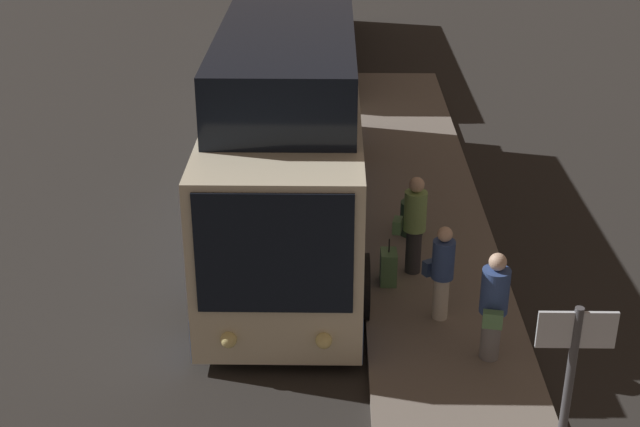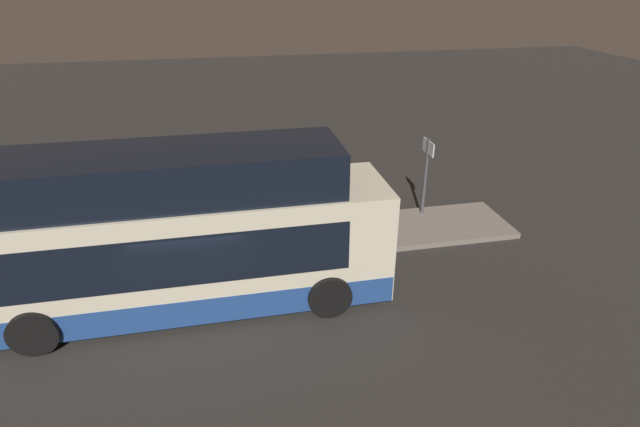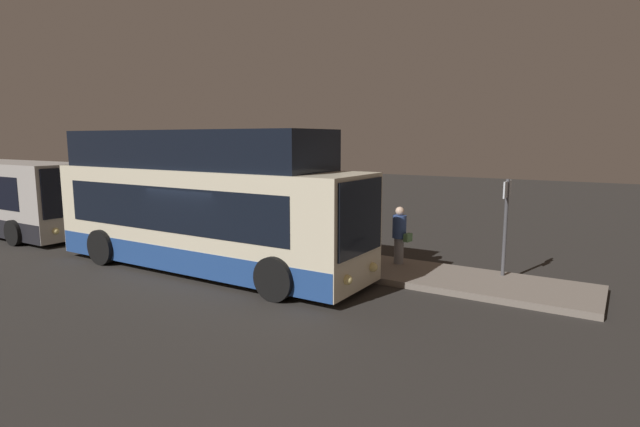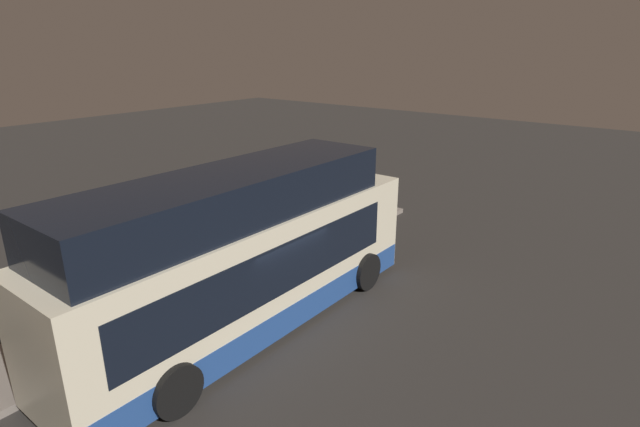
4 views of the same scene
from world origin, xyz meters
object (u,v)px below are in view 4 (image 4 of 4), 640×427
passenger_with_bags (287,212)px  trash_bin (216,272)px  sign_post (329,174)px  passenger_waiting (278,226)px  passenger_boarding (253,238)px  suitcase (273,257)px  bus_lead (245,260)px

passenger_with_bags → trash_bin: passenger_with_bags is taller
passenger_with_bags → sign_post: (2.92, 0.28, 0.78)m
passenger_waiting → passenger_with_bags: (1.11, 0.61, 0.06)m
sign_post → trash_bin: (-6.96, -1.11, -1.37)m
passenger_boarding → passenger_with_bags: size_ratio=1.03×
passenger_boarding → trash_bin: bearing=7.4°
passenger_waiting → suitcase: bearing=93.7°
passenger_with_bags → suitcase: bearing=-47.5°
bus_lead → sign_post: 8.58m
sign_post → passenger_boarding: bearing=-167.6°
passenger_waiting → trash_bin: 2.98m
passenger_with_bags → suitcase: (-2.19, -1.36, -0.62)m
sign_post → passenger_with_bags: bearing=-174.5°
passenger_boarding → bus_lead: bearing=53.8°
passenger_boarding → sign_post: size_ratio=0.67×
suitcase → trash_bin: 1.93m
bus_lead → trash_bin: bearing=67.7°
passenger_boarding → sign_post: 5.69m
passenger_boarding → suitcase: size_ratio=2.14×
bus_lead → passenger_with_bags: (4.96, 3.09, -0.74)m
bus_lead → passenger_waiting: size_ratio=6.57×
passenger_with_bags → trash_bin: (-4.03, -0.82, -0.59)m
passenger_waiting → sign_post: (4.03, 0.90, 0.84)m
sign_post → suitcase: bearing=-162.2°
passenger_waiting → passenger_with_bags: size_ratio=0.93×
bus_lead → suitcase: size_ratio=12.63×
sign_post → trash_bin: sign_post is taller
sign_post → trash_bin: size_ratio=4.06×
bus_lead → passenger_boarding: bus_lead is taller
passenger_waiting → suitcase: (-1.08, -0.75, -0.56)m
passenger_with_bags → sign_post: sign_post is taller
bus_lead → trash_bin: size_ratio=16.03×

